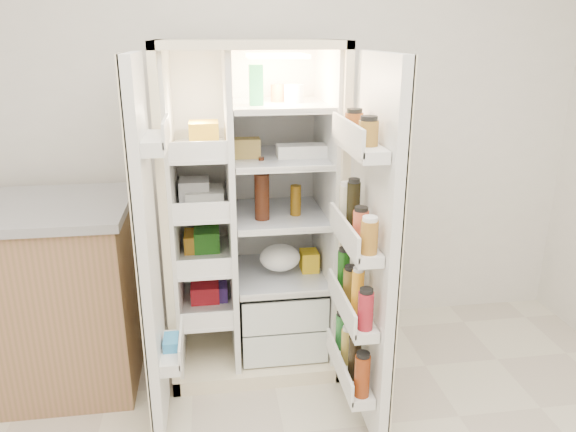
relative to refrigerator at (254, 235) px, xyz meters
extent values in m
cube|color=silver|center=(0.07, 0.35, 0.61)|extent=(4.00, 0.02, 2.70)
cube|color=beige|center=(-0.02, 0.28, 0.16)|extent=(0.92, 0.04, 1.80)
cube|color=beige|center=(-0.46, -0.05, 0.16)|extent=(0.04, 0.70, 1.80)
cube|color=beige|center=(0.42, -0.05, 0.16)|extent=(0.04, 0.70, 1.80)
cube|color=beige|center=(-0.02, -0.05, 1.04)|extent=(0.92, 0.70, 0.04)
cube|color=beige|center=(-0.02, -0.05, -0.70)|extent=(0.92, 0.70, 0.08)
cube|color=silver|center=(-0.02, 0.25, 0.18)|extent=(0.84, 0.02, 1.68)
cube|color=silver|center=(-0.43, -0.05, 0.18)|extent=(0.02, 0.62, 1.68)
cube|color=silver|center=(0.39, -0.05, 0.18)|extent=(0.02, 0.62, 1.68)
cube|color=silver|center=(-0.13, -0.05, 0.18)|extent=(0.03, 0.62, 1.68)
cube|color=silver|center=(0.14, -0.07, -0.56)|extent=(0.47, 0.52, 0.19)
cube|color=silver|center=(0.14, -0.07, -0.36)|extent=(0.47, 0.52, 0.19)
cube|color=#FFD18C|center=(0.14, 0.00, 0.98)|extent=(0.30, 0.30, 0.02)
cube|color=white|center=(-0.28, -0.05, -0.39)|extent=(0.28, 0.58, 0.02)
cube|color=white|center=(-0.28, -0.05, -0.09)|extent=(0.28, 0.58, 0.02)
cube|color=white|center=(-0.28, -0.05, 0.21)|extent=(0.28, 0.58, 0.02)
cube|color=white|center=(-0.28, -0.05, 0.51)|extent=(0.28, 0.58, 0.02)
cube|color=silver|center=(0.14, -0.05, -0.22)|extent=(0.49, 0.58, 0.01)
cube|color=silver|center=(0.14, -0.05, 0.14)|extent=(0.49, 0.58, 0.01)
cube|color=silver|center=(0.14, -0.05, 0.46)|extent=(0.49, 0.58, 0.02)
cube|color=silver|center=(0.14, -0.05, 0.74)|extent=(0.49, 0.58, 0.02)
cube|color=red|center=(-0.28, -0.05, -0.33)|extent=(0.16, 0.20, 0.10)
cube|color=#2D7F22|center=(-0.28, -0.05, -0.02)|extent=(0.14, 0.18, 0.12)
cube|color=white|center=(-0.28, -0.05, 0.25)|extent=(0.20, 0.22, 0.07)
cube|color=gold|center=(-0.28, -0.05, 0.59)|extent=(0.15, 0.16, 0.14)
cube|color=#4A2E8A|center=(-0.28, -0.05, -0.34)|extent=(0.18, 0.20, 0.09)
cube|color=gold|center=(-0.28, -0.05, -0.03)|extent=(0.14, 0.18, 0.10)
cube|color=white|center=(-0.28, -0.05, 0.28)|extent=(0.16, 0.16, 0.12)
sphere|color=orange|center=(0.01, -0.15, -0.62)|extent=(0.07, 0.07, 0.07)
sphere|color=orange|center=(0.10, -0.11, -0.62)|extent=(0.07, 0.07, 0.07)
sphere|color=orange|center=(0.20, -0.15, -0.62)|extent=(0.07, 0.07, 0.07)
sphere|color=orange|center=(0.06, -0.01, -0.62)|extent=(0.07, 0.07, 0.07)
sphere|color=orange|center=(0.16, -0.03, -0.62)|extent=(0.07, 0.07, 0.07)
ellipsoid|color=#376722|center=(0.14, -0.05, -0.34)|extent=(0.26, 0.24, 0.11)
cylinder|color=#3E1A0D|center=(0.04, -0.15, 0.27)|extent=(0.08, 0.08, 0.25)
cylinder|color=brown|center=(0.22, -0.10, 0.23)|extent=(0.06, 0.06, 0.17)
cube|color=#279052|center=(0.02, -0.13, 0.84)|extent=(0.07, 0.07, 0.20)
cylinder|color=white|center=(0.22, -0.05, 0.79)|extent=(0.10, 0.10, 0.09)
cylinder|color=#A55826|center=(0.14, 0.01, 0.79)|extent=(0.07, 0.07, 0.09)
cube|color=white|center=(0.26, -0.10, 0.50)|extent=(0.26, 0.11, 0.07)
cube|color=#A38741|center=(-0.05, -0.07, 0.52)|extent=(0.17, 0.09, 0.10)
ellipsoid|color=white|center=(0.14, -0.08, -0.14)|extent=(0.23, 0.21, 0.15)
cube|color=yellow|center=(0.31, -0.05, -0.16)|extent=(0.10, 0.12, 0.12)
cube|color=silver|center=(-0.52, -0.60, 0.16)|extent=(0.05, 0.40, 1.72)
cube|color=beige|center=(-0.54, -0.60, 0.16)|extent=(0.01, 0.40, 1.72)
cube|color=silver|center=(-0.45, -0.60, -0.34)|extent=(0.09, 0.32, 0.06)
cube|color=silver|center=(-0.45, -0.60, 0.66)|extent=(0.09, 0.32, 0.06)
cube|color=#338CCC|center=(-0.45, -0.60, -0.31)|extent=(0.07, 0.12, 0.10)
cube|color=silver|center=(0.48, -0.69, 0.16)|extent=(0.05, 0.58, 1.72)
cube|color=beige|center=(0.51, -0.69, 0.16)|extent=(0.01, 0.58, 1.72)
cube|color=silver|center=(0.40, -0.69, -0.48)|extent=(0.11, 0.50, 0.05)
cube|color=silver|center=(0.40, -0.69, -0.14)|extent=(0.11, 0.50, 0.05)
cube|color=silver|center=(0.40, -0.69, 0.21)|extent=(0.11, 0.50, 0.05)
cube|color=silver|center=(0.40, -0.69, 0.64)|extent=(0.11, 0.50, 0.05)
cylinder|color=maroon|center=(0.40, -0.89, -0.36)|extent=(0.07, 0.07, 0.20)
cylinder|color=black|center=(0.40, -0.76, -0.35)|extent=(0.06, 0.06, 0.22)
cylinder|color=#B5993C|center=(0.40, -0.63, -0.37)|extent=(0.06, 0.06, 0.18)
cylinder|color=#297C34|center=(0.40, -0.50, -0.36)|extent=(0.06, 0.06, 0.19)
cylinder|color=maroon|center=(0.40, -0.89, -0.03)|extent=(0.07, 0.07, 0.17)
cylinder|color=#F8A21D|center=(0.40, -0.76, -0.01)|extent=(0.06, 0.06, 0.21)
cylinder|color=brown|center=(0.40, -0.63, -0.04)|extent=(0.07, 0.07, 0.16)
cylinder|color=#175313|center=(0.40, -0.50, -0.02)|extent=(0.06, 0.06, 0.20)
cylinder|color=#956320|center=(0.40, -0.89, 0.30)|extent=(0.07, 0.07, 0.14)
cylinder|color=#C95233|center=(0.40, -0.76, 0.30)|extent=(0.07, 0.07, 0.14)
cylinder|color=black|center=(0.40, -0.63, 0.35)|extent=(0.06, 0.06, 0.23)
cylinder|color=beige|center=(0.40, -0.50, 0.32)|extent=(0.06, 0.06, 0.18)
cylinder|color=olive|center=(0.40, -0.81, 0.71)|extent=(0.08, 0.08, 0.10)
cylinder|color=#984B1B|center=(0.40, -0.59, 0.71)|extent=(0.08, 0.08, 0.10)
cube|color=#8F6347|center=(-1.35, -0.13, -0.26)|extent=(1.35, 0.70, 0.97)
camera|label=1|loc=(-0.23, -2.89, 1.09)|focal=34.00mm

